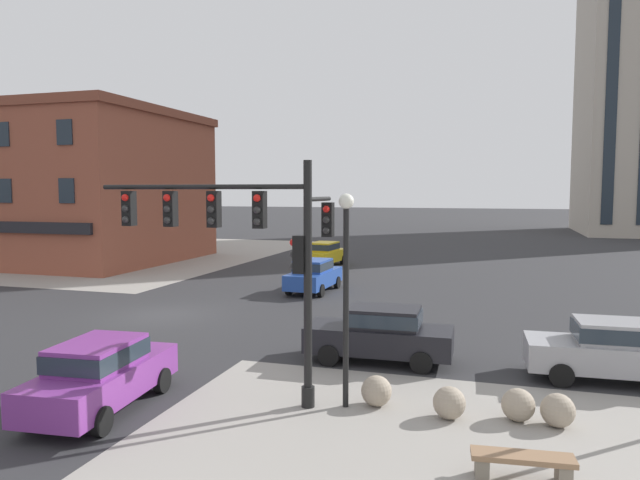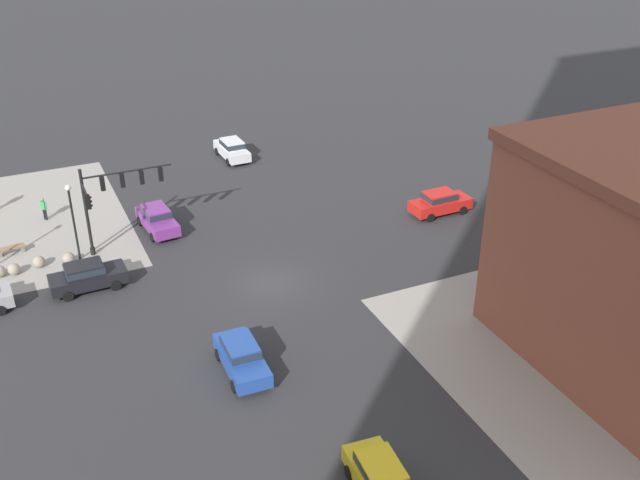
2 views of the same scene
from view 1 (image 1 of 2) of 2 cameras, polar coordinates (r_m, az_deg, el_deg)
The scene contains 15 objects.
ground_plane at distance 25.44m, azimuth -15.33°, elevation -7.12°, with size 320.00×320.00×0.00m, color #2D2D30.
sidewalk_far_corner at distance 53.13m, azimuth -22.08°, elevation -1.14°, with size 32.00×32.00×0.02m, color gray.
traffic_signal_main at distance 14.34m, azimuth -6.45°, elevation -0.14°, with size 5.75×2.09×5.91m.
bollard_sphere_curb_a at distance 14.57m, azimuth 5.55°, elevation -14.51°, with size 0.74×0.74×0.74m, color gray.
bollard_sphere_curb_b at distance 14.07m, azimuth 12.56°, elevation -15.31°, with size 0.74×0.74×0.74m, color gray.
bollard_sphere_curb_c at distance 14.35m, azimuth 18.85°, elevation -15.05°, with size 0.74×0.74×0.74m, color gray.
bollard_sphere_curb_d at distance 14.32m, azimuth 22.28°, elevation -15.20°, with size 0.74×0.74×0.74m, color gray.
bench_near_signal at distance 11.73m, azimuth 19.23°, elevation -19.96°, with size 1.84×0.66×0.49m.
street_lamp_corner_near at distance 13.77m, azimuth 2.57°, elevation -3.32°, with size 0.36×0.36×5.13m.
car_main_northbound_far at distance 17.96m, azimuth 5.97°, elevation -8.96°, with size 4.44×1.98×1.68m.
car_main_southbound_near at distance 29.99m, azimuth -0.63°, elevation -3.37°, with size 1.99×4.45×1.68m.
car_main_southbound_far at distance 15.01m, azimuth -20.72°, elevation -12.03°, with size 2.18×4.54×1.68m.
car_cross_eastbound at distance 40.20m, azimuth 0.45°, elevation -1.28°, with size 2.17×4.53×1.68m.
car_cross_westbound at distance 17.96m, azimuth 26.80°, elevation -9.46°, with size 4.48×2.04×1.68m.
storefront_block_near_corner at distance 49.80m, azimuth -26.27°, elevation 4.70°, with size 23.80×15.08×11.02m.
Camera 1 is at (13.39, -21.00, 5.19)m, focal length 32.65 mm.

